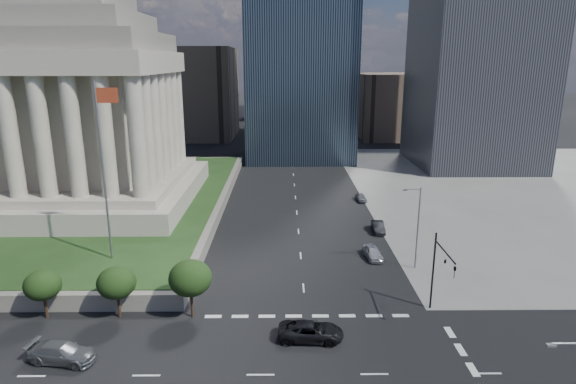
{
  "coord_description": "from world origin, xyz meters",
  "views": [
    {
      "loc": [
        -2.15,
        -27.76,
        23.92
      ],
      "look_at": [
        -1.74,
        15.54,
        12.08
      ],
      "focal_mm": 30.0,
      "sensor_mm": 36.0,
      "label": 1
    }
  ],
  "objects_px": {
    "suv_grey": "(62,353)",
    "parked_sedan_mid": "(378,227)",
    "flagpole": "(104,163)",
    "war_memorial": "(75,78)",
    "parked_sedan_near": "(373,252)",
    "street_lamp_north": "(417,223)",
    "parked_sedan_far": "(361,197)",
    "pickup_truck": "(311,331)",
    "traffic_signal_ne": "(440,267)"
  },
  "relations": [
    {
      "from": "suv_grey",
      "to": "parked_sedan_mid",
      "type": "bearing_deg",
      "value": -36.33
    },
    {
      "from": "flagpole",
      "to": "war_memorial",
      "type": "bearing_deg",
      "value": 116.89
    },
    {
      "from": "suv_grey",
      "to": "parked_sedan_near",
      "type": "relative_size",
      "value": 1.25
    },
    {
      "from": "war_memorial",
      "to": "street_lamp_north",
      "type": "bearing_deg",
      "value": -25.92
    },
    {
      "from": "suv_grey",
      "to": "parked_sedan_near",
      "type": "height_order",
      "value": "suv_grey"
    },
    {
      "from": "street_lamp_north",
      "to": "parked_sedan_mid",
      "type": "height_order",
      "value": "street_lamp_north"
    },
    {
      "from": "war_memorial",
      "to": "street_lamp_north",
      "type": "xyz_separation_m",
      "value": [
        47.33,
        -23.0,
        -15.74
      ]
    },
    {
      "from": "suv_grey",
      "to": "parked_sedan_far",
      "type": "distance_m",
      "value": 56.55
    },
    {
      "from": "parked_sedan_near",
      "to": "parked_sedan_mid",
      "type": "xyz_separation_m",
      "value": [
        2.5,
        9.61,
        -0.02
      ]
    },
    {
      "from": "war_memorial",
      "to": "flagpole",
      "type": "distance_m",
      "value": 28.16
    },
    {
      "from": "war_memorial",
      "to": "pickup_truck",
      "type": "height_order",
      "value": "war_memorial"
    },
    {
      "from": "suv_grey",
      "to": "street_lamp_north",
      "type": "bearing_deg",
      "value": -52.17
    },
    {
      "from": "suv_grey",
      "to": "parked_sedan_mid",
      "type": "height_order",
      "value": "suv_grey"
    },
    {
      "from": "street_lamp_north",
      "to": "suv_grey",
      "type": "bearing_deg",
      "value": -151.79
    },
    {
      "from": "street_lamp_north",
      "to": "suv_grey",
      "type": "relative_size",
      "value": 1.79
    },
    {
      "from": "war_memorial",
      "to": "parked_sedan_mid",
      "type": "distance_m",
      "value": 51.01
    },
    {
      "from": "flagpole",
      "to": "parked_sedan_near",
      "type": "distance_m",
      "value": 33.47
    },
    {
      "from": "parked_sedan_far",
      "to": "suv_grey",
      "type": "bearing_deg",
      "value": -127.65
    },
    {
      "from": "traffic_signal_ne",
      "to": "parked_sedan_far",
      "type": "distance_m",
      "value": 40.23
    },
    {
      "from": "war_memorial",
      "to": "pickup_truck",
      "type": "bearing_deg",
      "value": -47.98
    },
    {
      "from": "war_memorial",
      "to": "parked_sedan_far",
      "type": "relative_size",
      "value": 10.18
    },
    {
      "from": "war_memorial",
      "to": "traffic_signal_ne",
      "type": "xyz_separation_m",
      "value": [
        46.5,
        -34.3,
        -16.15
      ]
    },
    {
      "from": "flagpole",
      "to": "suv_grey",
      "type": "distance_m",
      "value": 21.09
    },
    {
      "from": "flagpole",
      "to": "parked_sedan_near",
      "type": "bearing_deg",
      "value": 7.64
    },
    {
      "from": "traffic_signal_ne",
      "to": "pickup_truck",
      "type": "bearing_deg",
      "value": -163.23
    },
    {
      "from": "pickup_truck",
      "to": "suv_grey",
      "type": "distance_m",
      "value": 20.82
    },
    {
      "from": "flagpole",
      "to": "suv_grey",
      "type": "relative_size",
      "value": 3.58
    },
    {
      "from": "street_lamp_north",
      "to": "pickup_truck",
      "type": "bearing_deg",
      "value": -131.12
    },
    {
      "from": "pickup_truck",
      "to": "parked_sedan_mid",
      "type": "height_order",
      "value": "pickup_truck"
    },
    {
      "from": "parked_sedan_mid",
      "to": "traffic_signal_ne",
      "type": "bearing_deg",
      "value": -85.28
    },
    {
      "from": "traffic_signal_ne",
      "to": "suv_grey",
      "type": "height_order",
      "value": "traffic_signal_ne"
    },
    {
      "from": "traffic_signal_ne",
      "to": "parked_sedan_far",
      "type": "height_order",
      "value": "traffic_signal_ne"
    },
    {
      "from": "traffic_signal_ne",
      "to": "parked_sedan_near",
      "type": "distance_m",
      "value": 15.52
    },
    {
      "from": "flagpole",
      "to": "street_lamp_north",
      "type": "xyz_separation_m",
      "value": [
        35.16,
        1.0,
        -7.45
      ]
    },
    {
      "from": "flagpole",
      "to": "parked_sedan_far",
      "type": "bearing_deg",
      "value": 41.66
    },
    {
      "from": "street_lamp_north",
      "to": "parked_sedan_far",
      "type": "xyz_separation_m",
      "value": [
        -1.83,
        28.65,
        -5.01
      ]
    },
    {
      "from": "parked_sedan_near",
      "to": "parked_sedan_far",
      "type": "bearing_deg",
      "value": 77.68
    },
    {
      "from": "flagpole",
      "to": "parked_sedan_mid",
      "type": "xyz_separation_m",
      "value": [
        33.33,
        13.75,
        -12.38
      ]
    },
    {
      "from": "parked_sedan_mid",
      "to": "suv_grey",
      "type": "bearing_deg",
      "value": -133.61
    },
    {
      "from": "parked_sedan_near",
      "to": "suv_grey",
      "type": "bearing_deg",
      "value": -150.88
    },
    {
      "from": "traffic_signal_ne",
      "to": "parked_sedan_mid",
      "type": "distance_m",
      "value": 24.5
    },
    {
      "from": "pickup_truck",
      "to": "parked_sedan_near",
      "type": "bearing_deg",
      "value": -21.85
    },
    {
      "from": "traffic_signal_ne",
      "to": "street_lamp_north",
      "type": "height_order",
      "value": "street_lamp_north"
    },
    {
      "from": "pickup_truck",
      "to": "suv_grey",
      "type": "bearing_deg",
      "value": 102.42
    },
    {
      "from": "flagpole",
      "to": "parked_sedan_far",
      "type": "relative_size",
      "value": 5.22
    },
    {
      "from": "flagpole",
      "to": "parked_sedan_near",
      "type": "relative_size",
      "value": 4.48
    },
    {
      "from": "pickup_truck",
      "to": "parked_sedan_far",
      "type": "bearing_deg",
      "value": -10.53
    },
    {
      "from": "parked_sedan_near",
      "to": "parked_sedan_far",
      "type": "height_order",
      "value": "parked_sedan_near"
    },
    {
      "from": "parked_sedan_far",
      "to": "parked_sedan_mid",
      "type": "bearing_deg",
      "value": -93.35
    },
    {
      "from": "traffic_signal_ne",
      "to": "suv_grey",
      "type": "xyz_separation_m",
      "value": [
        -32.86,
        -6.76,
        -4.44
      ]
    }
  ]
}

